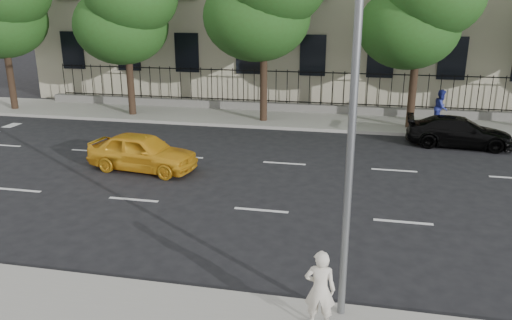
{
  "coord_description": "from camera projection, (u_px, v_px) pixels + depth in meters",
  "views": [
    {
      "loc": [
        2.58,
        -10.65,
        5.83
      ],
      "look_at": [
        -0.26,
        3.0,
        1.37
      ],
      "focal_mm": 35.0,
      "sensor_mm": 36.0,
      "label": 1
    }
  ],
  "objects": [
    {
      "name": "street_light",
      "position": [
        357.0,
        43.0,
        8.51
      ],
      "size": [
        0.25,
        3.32,
        8.05
      ],
      "color": "slate",
      "rests_on": "near_sidewalk"
    },
    {
      "name": "ground",
      "position": [
        241.0,
        250.0,
        12.21
      ],
      "size": [
        120.0,
        120.0,
        0.0
      ],
      "primitive_type": "plane",
      "color": "black",
      "rests_on": "ground"
    },
    {
      "name": "yellow_taxi",
      "position": [
        142.0,
        152.0,
        17.83
      ],
      "size": [
        4.14,
        2.11,
        1.35
      ],
      "primitive_type": "imported",
      "rotation": [
        0.0,
        0.0,
        1.44
      ],
      "color": "gold",
      "rests_on": "ground"
    },
    {
      "name": "woman_near",
      "position": [
        320.0,
        290.0,
        8.89
      ],
      "size": [
        0.57,
        0.38,
        1.53
      ],
      "primitive_type": "imported",
      "rotation": [
        0.0,
        0.0,
        3.17
      ],
      "color": "beige",
      "rests_on": "near_sidewalk"
    },
    {
      "name": "tree_b",
      "position": [
        126.0,
        0.0,
        24.62
      ],
      "size": [
        5.53,
        5.12,
        8.97
      ],
      "color": "#382619",
      "rests_on": "far_sidewalk"
    },
    {
      "name": "lane_markings",
      "position": [
        274.0,
        184.0,
        16.64
      ],
      "size": [
        49.6,
        4.62,
        0.01
      ],
      "primitive_type": null,
      "color": "silver",
      "rests_on": "ground"
    },
    {
      "name": "iron_fence",
      "position": [
        309.0,
        102.0,
        26.65
      ],
      "size": [
        30.0,
        0.5,
        2.2
      ],
      "color": "slate",
      "rests_on": "far_sidewalk"
    },
    {
      "name": "black_sedan",
      "position": [
        459.0,
        132.0,
        20.77
      ],
      "size": [
        4.36,
        2.01,
        1.23
      ],
      "primitive_type": "imported",
      "rotation": [
        0.0,
        0.0,
        1.5
      ],
      "color": "black",
      "rests_on": "ground"
    },
    {
      "name": "far_sidewalk",
      "position": [
        305.0,
        120.0,
        25.24
      ],
      "size": [
        60.0,
        4.0,
        0.15
      ],
      "primitive_type": "cube",
      "color": "gray",
      "rests_on": "ground"
    },
    {
      "name": "tree_d",
      "position": [
        422.0,
        1.0,
        21.91
      ],
      "size": [
        5.34,
        4.94,
        8.84
      ],
      "color": "#382619",
      "rests_on": "far_sidewalk"
    },
    {
      "name": "pedestrian_far",
      "position": [
        441.0,
        107.0,
        23.7
      ],
      "size": [
        0.89,
        0.99,
        1.69
      ],
      "primitive_type": "imported",
      "rotation": [
        0.0,
        0.0,
        1.21
      ],
      "color": "navy",
      "rests_on": "far_sidewalk"
    }
  ]
}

